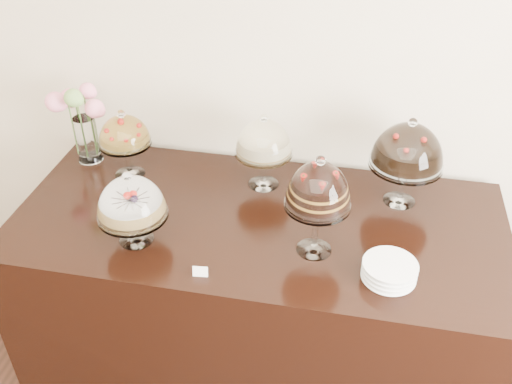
% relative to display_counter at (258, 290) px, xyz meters
% --- Properties ---
extents(wall_back, '(5.00, 0.04, 3.00)m').
position_rel_display_counter_xyz_m(wall_back, '(0.18, 0.55, 1.05)').
color(wall_back, beige).
rests_on(wall_back, ground).
extents(display_counter, '(2.20, 1.00, 0.90)m').
position_rel_display_counter_xyz_m(display_counter, '(0.00, 0.00, 0.00)').
color(display_counter, black).
rests_on(display_counter, ground).
extents(cake_stand_sugar_sponge, '(0.29, 0.29, 0.34)m').
position_rel_display_counter_xyz_m(cake_stand_sugar_sponge, '(-0.48, -0.24, 0.65)').
color(cake_stand_sugar_sponge, white).
rests_on(cake_stand_sugar_sponge, display_counter).
extents(cake_stand_choco_layer, '(0.27, 0.27, 0.46)m').
position_rel_display_counter_xyz_m(cake_stand_choco_layer, '(0.27, -0.16, 0.76)').
color(cake_stand_choco_layer, white).
rests_on(cake_stand_choco_layer, display_counter).
extents(cake_stand_cheesecake, '(0.27, 0.27, 0.38)m').
position_rel_display_counter_xyz_m(cake_stand_cheesecake, '(-0.03, 0.27, 0.69)').
color(cake_stand_cheesecake, white).
rests_on(cake_stand_cheesecake, display_counter).
extents(cake_stand_dark_choco, '(0.33, 0.33, 0.43)m').
position_rel_display_counter_xyz_m(cake_stand_dark_choco, '(0.62, 0.26, 0.73)').
color(cake_stand_dark_choco, white).
rests_on(cake_stand_dark_choco, display_counter).
extents(cake_stand_fruit_tart, '(0.25, 0.25, 0.35)m').
position_rel_display_counter_xyz_m(cake_stand_fruit_tart, '(-0.70, 0.23, 0.68)').
color(cake_stand_fruit_tart, white).
rests_on(cake_stand_fruit_tart, display_counter).
extents(flower_vase, '(0.28, 0.25, 0.43)m').
position_rel_display_counter_xyz_m(flower_vase, '(-0.97, 0.32, 0.69)').
color(flower_vase, white).
rests_on(flower_vase, display_counter).
extents(plate_stack, '(0.21, 0.21, 0.07)m').
position_rel_display_counter_xyz_m(plate_stack, '(0.58, -0.27, 0.49)').
color(plate_stack, white).
rests_on(plate_stack, display_counter).
extents(price_card_left, '(0.06, 0.02, 0.04)m').
position_rel_display_counter_xyz_m(price_card_left, '(-0.15, -0.41, 0.47)').
color(price_card_left, white).
rests_on(price_card_left, display_counter).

